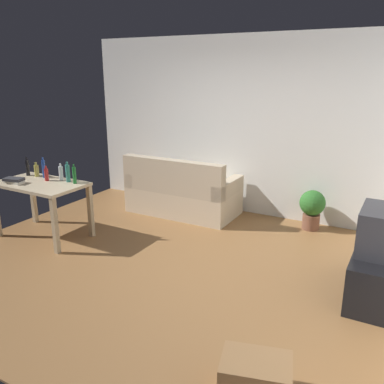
{
  "coord_description": "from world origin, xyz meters",
  "views": [
    {
      "loc": [
        2.4,
        -3.69,
        2.18
      ],
      "look_at": [
        0.1,
        0.5,
        0.75
      ],
      "focal_mm": 38.12,
      "sensor_mm": 36.0,
      "label": 1
    }
  ],
  "objects_px": {
    "bottle_dark": "(27,167)",
    "bottle_red": "(47,174)",
    "bottle_green": "(74,175)",
    "book_stack": "(14,181)",
    "tv": "(382,231)",
    "bottle_blue": "(44,169)",
    "desk": "(41,191)",
    "bottle_tall": "(68,173)",
    "potted_plant": "(312,207)",
    "couch": "(182,195)",
    "tv_stand": "(376,274)",
    "storage_box": "(255,379)",
    "bottle_clear": "(61,173)",
    "bottle_squat": "(37,170)"
  },
  "relations": [
    {
      "from": "couch",
      "to": "bottle_squat",
      "type": "relative_size",
      "value": 8.42
    },
    {
      "from": "bottle_green",
      "to": "tv_stand",
      "type": "bearing_deg",
      "value": 4.9
    },
    {
      "from": "desk",
      "to": "bottle_green",
      "type": "height_order",
      "value": "bottle_green"
    },
    {
      "from": "bottle_squat",
      "to": "bottle_clear",
      "type": "distance_m",
      "value": 0.44
    },
    {
      "from": "bottle_tall",
      "to": "bottle_green",
      "type": "height_order",
      "value": "bottle_tall"
    },
    {
      "from": "bottle_squat",
      "to": "book_stack",
      "type": "height_order",
      "value": "bottle_squat"
    },
    {
      "from": "couch",
      "to": "bottle_blue",
      "type": "relative_size",
      "value": 5.95
    },
    {
      "from": "potted_plant",
      "to": "book_stack",
      "type": "xyz_separation_m",
      "value": [
        -3.39,
        -2.21,
        0.47
      ]
    },
    {
      "from": "desk",
      "to": "bottle_tall",
      "type": "height_order",
      "value": "bottle_tall"
    },
    {
      "from": "desk",
      "to": "bottle_tall",
      "type": "bearing_deg",
      "value": 35.13
    },
    {
      "from": "potted_plant",
      "to": "bottle_tall",
      "type": "bearing_deg",
      "value": -147.36
    },
    {
      "from": "book_stack",
      "to": "tv",
      "type": "bearing_deg",
      "value": 9.01
    },
    {
      "from": "tv_stand",
      "to": "couch",
      "type": "bearing_deg",
      "value": 67.76
    },
    {
      "from": "tv_stand",
      "to": "desk",
      "type": "bearing_deg",
      "value": 96.98
    },
    {
      "from": "couch",
      "to": "book_stack",
      "type": "bearing_deg",
      "value": 52.88
    },
    {
      "from": "tv",
      "to": "book_stack",
      "type": "relative_size",
      "value": 2.17
    },
    {
      "from": "desk",
      "to": "potted_plant",
      "type": "distance_m",
      "value": 3.73
    },
    {
      "from": "couch",
      "to": "bottle_dark",
      "type": "height_order",
      "value": "bottle_dark"
    },
    {
      "from": "potted_plant",
      "to": "storage_box",
      "type": "xyz_separation_m",
      "value": [
        0.4,
        -3.36,
        -0.18
      ]
    },
    {
      "from": "couch",
      "to": "potted_plant",
      "type": "xyz_separation_m",
      "value": [
        1.95,
        0.31,
        0.02
      ]
    },
    {
      "from": "potted_plant",
      "to": "bottle_clear",
      "type": "distance_m",
      "value": 3.5
    },
    {
      "from": "bottle_red",
      "to": "book_stack",
      "type": "relative_size",
      "value": 0.73
    },
    {
      "from": "tv_stand",
      "to": "bottle_dark",
      "type": "xyz_separation_m",
      "value": [
        -4.55,
        -0.31,
        0.64
      ]
    },
    {
      "from": "tv",
      "to": "bottle_squat",
      "type": "xyz_separation_m",
      "value": [
        -4.4,
        -0.29,
        0.14
      ]
    },
    {
      "from": "bottle_dark",
      "to": "book_stack",
      "type": "height_order",
      "value": "bottle_dark"
    },
    {
      "from": "tv",
      "to": "bottle_blue",
      "type": "bearing_deg",
      "value": 93.93
    },
    {
      "from": "couch",
      "to": "potted_plant",
      "type": "relative_size",
      "value": 2.96
    },
    {
      "from": "tv_stand",
      "to": "bottle_squat",
      "type": "distance_m",
      "value": 4.45
    },
    {
      "from": "bottle_dark",
      "to": "couch",
      "type": "bearing_deg",
      "value": 43.09
    },
    {
      "from": "storage_box",
      "to": "bottle_red",
      "type": "bearing_deg",
      "value": 157.46
    },
    {
      "from": "storage_box",
      "to": "bottle_green",
      "type": "height_order",
      "value": "bottle_green"
    },
    {
      "from": "potted_plant",
      "to": "book_stack",
      "type": "bearing_deg",
      "value": -146.92
    },
    {
      "from": "bottle_red",
      "to": "book_stack",
      "type": "distance_m",
      "value": 0.41
    },
    {
      "from": "tv",
      "to": "bottle_blue",
      "type": "height_order",
      "value": "bottle_blue"
    },
    {
      "from": "bottle_green",
      "to": "book_stack",
      "type": "relative_size",
      "value": 0.93
    },
    {
      "from": "tv",
      "to": "desk",
      "type": "relative_size",
      "value": 0.5
    },
    {
      "from": "storage_box",
      "to": "bottle_squat",
      "type": "distance_m",
      "value": 4.18
    },
    {
      "from": "desk",
      "to": "bottle_clear",
      "type": "xyz_separation_m",
      "value": [
        0.15,
        0.23,
        0.21
      ]
    },
    {
      "from": "bottle_dark",
      "to": "tv",
      "type": "bearing_deg",
      "value": 3.93
    },
    {
      "from": "bottle_dark",
      "to": "bottle_red",
      "type": "distance_m",
      "value": 0.46
    },
    {
      "from": "bottle_blue",
      "to": "bottle_tall",
      "type": "relative_size",
      "value": 1.05
    },
    {
      "from": "storage_box",
      "to": "bottle_red",
      "type": "distance_m",
      "value": 3.87
    },
    {
      "from": "tv",
      "to": "book_stack",
      "type": "height_order",
      "value": "tv"
    },
    {
      "from": "bottle_red",
      "to": "bottle_green",
      "type": "xyz_separation_m",
      "value": [
        0.43,
        0.07,
        0.03
      ]
    },
    {
      "from": "bottle_clear",
      "to": "bottle_green",
      "type": "relative_size",
      "value": 0.89
    },
    {
      "from": "book_stack",
      "to": "bottle_blue",
      "type": "bearing_deg",
      "value": 73.53
    },
    {
      "from": "potted_plant",
      "to": "bottle_dark",
      "type": "bearing_deg",
      "value": -152.93
    },
    {
      "from": "potted_plant",
      "to": "tv",
      "type": "bearing_deg",
      "value": -56.92
    },
    {
      "from": "bottle_green",
      "to": "book_stack",
      "type": "xyz_separation_m",
      "value": [
        -0.7,
        -0.38,
        -0.08
      ]
    },
    {
      "from": "bottle_squat",
      "to": "storage_box",
      "type": "bearing_deg",
      "value": -22.15
    }
  ]
}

